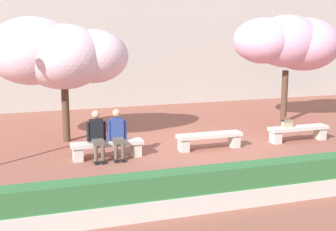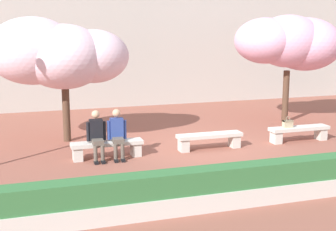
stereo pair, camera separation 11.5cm
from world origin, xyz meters
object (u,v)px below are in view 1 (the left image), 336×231
(stone_bench_near_west, at_px, (209,138))
(cherry_tree_secondary, at_px, (288,43))
(handbag, at_px, (287,123))
(person_seated_left, at_px, (97,134))
(stone_bench_center, at_px, (298,131))
(stone_bench_west_end, at_px, (107,147))
(cherry_tree_main, at_px, (58,55))
(person_seated_right, at_px, (117,132))

(stone_bench_near_west, relative_size, cherry_tree_secondary, 0.48)
(handbag, bearing_deg, person_seated_left, -179.32)
(stone_bench_near_west, xyz_separation_m, stone_bench_center, (2.91, 0.00, 0.00))
(person_seated_left, height_order, cherry_tree_secondary, cherry_tree_secondary)
(stone_bench_west_end, bearing_deg, cherry_tree_main, 113.12)
(stone_bench_west_end, bearing_deg, cherry_tree_secondary, 21.00)
(stone_bench_west_end, bearing_deg, person_seated_left, -168.85)
(cherry_tree_main, bearing_deg, stone_bench_center, -18.15)
(handbag, relative_size, cherry_tree_main, 0.08)
(stone_bench_west_end, distance_m, person_seated_right, 0.48)
(stone_bench_near_west, xyz_separation_m, cherry_tree_main, (-3.85, 2.22, 2.29))
(handbag, distance_m, cherry_tree_secondary, 3.88)
(stone_bench_center, height_order, person_seated_left, person_seated_left)
(stone_bench_center, relative_size, cherry_tree_main, 0.47)
(cherry_tree_secondary, bearing_deg, person_seated_right, -157.87)
(person_seated_left, distance_m, person_seated_right, 0.54)
(stone_bench_near_west, height_order, cherry_tree_secondary, cherry_tree_secondary)
(person_seated_left, distance_m, cherry_tree_main, 3.04)
(person_seated_left, bearing_deg, stone_bench_center, 0.50)
(handbag, bearing_deg, stone_bench_west_end, -179.85)
(stone_bench_center, xyz_separation_m, person_seated_left, (-6.09, -0.05, 0.39))
(stone_bench_west_end, relative_size, handbag, 5.56)
(handbag, bearing_deg, stone_bench_center, -2.01)
(stone_bench_center, distance_m, cherry_tree_secondary, 3.91)
(stone_bench_center, distance_m, handbag, 0.48)
(person_seated_left, xyz_separation_m, cherry_tree_secondary, (7.34, 2.76, 2.13))
(person_seated_right, bearing_deg, cherry_tree_secondary, 22.13)
(stone_bench_center, relative_size, person_seated_right, 1.46)
(stone_bench_west_end, height_order, cherry_tree_main, cherry_tree_main)
(cherry_tree_main, distance_m, cherry_tree_secondary, 8.03)
(stone_bench_west_end, distance_m, person_seated_left, 0.48)
(stone_bench_west_end, distance_m, stone_bench_center, 5.82)
(person_seated_left, xyz_separation_m, cherry_tree_main, (-0.67, 2.27, 1.90))
(cherry_tree_secondary, bearing_deg, stone_bench_near_west, -146.88)
(person_seated_right, xyz_separation_m, cherry_tree_main, (-1.21, 2.27, 1.90))
(handbag, bearing_deg, cherry_tree_secondary, 58.66)
(person_seated_left, bearing_deg, cherry_tree_secondary, 20.65)
(person_seated_right, xyz_separation_m, cherry_tree_secondary, (6.80, 2.76, 2.13))
(stone_bench_near_west, distance_m, person_seated_right, 2.67)
(person_seated_right, distance_m, handbag, 5.16)
(stone_bench_west_end, distance_m, cherry_tree_main, 3.33)
(person_seated_right, bearing_deg, stone_bench_near_west, 1.16)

